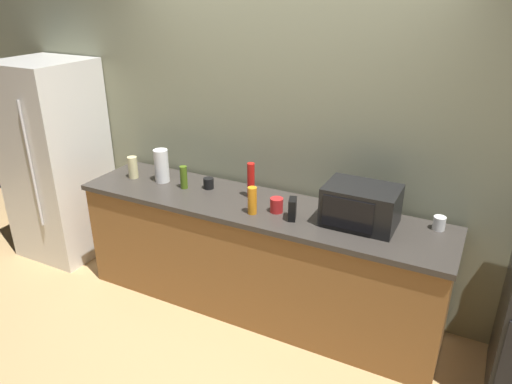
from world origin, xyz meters
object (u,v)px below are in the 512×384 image
object	(u,v)px
bottle_hand_soap	(133,167)
bottle_dish_soap	(252,201)
paper_towel_roll	(161,166)
mug_red	(277,205)
refrigerator	(56,161)
microwave	(361,206)
bottle_olive_oil	(184,177)
mug_black	(209,183)
mug_white	(439,223)
cordless_phone	(292,209)
bottle_hot_sauce	(251,180)

from	to	relation	value
bottle_hand_soap	bottle_dish_soap	distance (m)	1.20
paper_towel_roll	mug_red	distance (m)	1.08
paper_towel_roll	bottle_dish_soap	size ratio (longest dim) A/B	1.36
refrigerator	microwave	world-z (taller)	refrigerator
bottle_olive_oil	bottle_dish_soap	world-z (taller)	bottle_dish_soap
refrigerator	mug_red	world-z (taller)	refrigerator
refrigerator	mug_red	bearing A→B (deg)	-1.07
mug_black	mug_white	world-z (taller)	mug_white
bottle_dish_soap	mug_red	size ratio (longest dim) A/B	1.90
microwave	bottle_dish_soap	bearing A→B (deg)	-165.08
microwave	mug_red	size ratio (longest dim) A/B	4.60
mug_black	mug_white	distance (m)	1.72
cordless_phone	microwave	bearing A→B (deg)	-0.23
bottle_hand_soap	mug_black	xyz separation A→B (m)	(0.68, 0.09, -0.05)
bottle_hot_sauce	paper_towel_roll	bearing A→B (deg)	-176.30
bottle_dish_soap	refrigerator	bearing A→B (deg)	176.11
mug_white	mug_red	distance (m)	1.09
cordless_phone	mug_white	size ratio (longest dim) A/B	1.64
cordless_phone	paper_towel_roll	bearing A→B (deg)	154.98
bottle_hand_soap	mug_white	bearing A→B (deg)	4.84
paper_towel_roll	microwave	bearing A→B (deg)	-0.08
bottle_hand_soap	bottle_dish_soap	xyz separation A→B (m)	(1.19, -0.15, 0.01)
refrigerator	bottle_olive_oil	world-z (taller)	refrigerator
bottle_hand_soap	mug_red	bearing A→B (deg)	-1.96
cordless_phone	mug_white	xyz separation A→B (m)	(0.92, 0.30, -0.03)
mug_white	bottle_hand_soap	bearing A→B (deg)	-175.16
paper_towel_roll	bottle_dish_soap	bearing A→B (deg)	-11.71
microwave	bottle_olive_oil	size ratio (longest dim) A/B	2.62
bottle_hand_soap	paper_towel_roll	bearing A→B (deg)	9.96
microwave	mug_black	size ratio (longest dim) A/B	5.64
microwave	bottle_dish_soap	distance (m)	0.74
refrigerator	mug_red	distance (m)	2.24
bottle_hand_soap	bottle_dish_soap	size ratio (longest dim) A/B	0.92
bottle_olive_oil	mug_black	distance (m)	0.20
bottle_dish_soap	mug_white	world-z (taller)	bottle_dish_soap
bottle_hand_soap	bottle_olive_oil	bearing A→B (deg)	1.20
bottle_dish_soap	mug_white	size ratio (longest dim) A/B	2.17
cordless_phone	bottle_hand_soap	xyz separation A→B (m)	(-1.48, 0.10, 0.02)
bottle_dish_soap	mug_black	size ratio (longest dim) A/B	2.33
bottle_olive_oil	bottle_hand_soap	world-z (taller)	same
refrigerator	mug_white	world-z (taller)	refrigerator
cordless_phone	mug_red	bearing A→B (deg)	141.93
cordless_phone	mug_black	xyz separation A→B (m)	(-0.80, 0.19, -0.03)
bottle_hand_soap	microwave	bearing A→B (deg)	1.32
microwave	bottle_hand_soap	bearing A→B (deg)	-178.68
mug_red	refrigerator	bearing A→B (deg)	178.93
paper_towel_roll	bottle_olive_oil	world-z (taller)	paper_towel_roll
paper_towel_roll	mug_black	xyz separation A→B (m)	(0.41, 0.05, -0.09)
bottle_olive_oil	bottle_hand_soap	xyz separation A→B (m)	(-0.50, -0.01, -0.00)
cordless_phone	bottle_hand_soap	distance (m)	1.48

